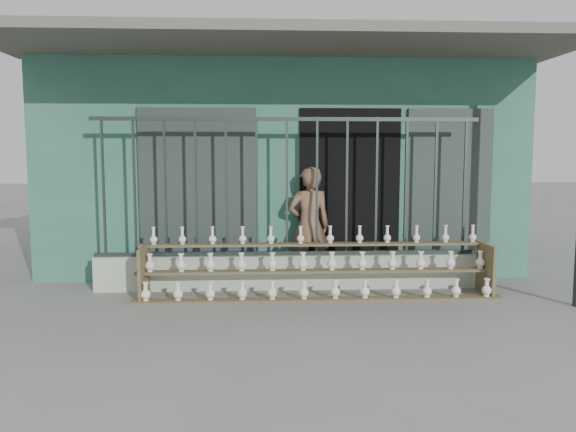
{
  "coord_description": "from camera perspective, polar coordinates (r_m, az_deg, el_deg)",
  "views": [
    {
      "loc": [
        -0.34,
        -5.97,
        1.76
      ],
      "look_at": [
        0.0,
        1.0,
        1.0
      ],
      "focal_mm": 35.0,
      "sensor_mm": 36.0,
      "label": 1
    }
  ],
  "objects": [
    {
      "name": "shelf_rack",
      "position": [
        7.04,
        3.0,
        -5.27
      ],
      "size": [
        4.5,
        0.68,
        0.85
      ],
      "color": "brown",
      "rests_on": "ground"
    },
    {
      "name": "workshop_building",
      "position": [
        10.21,
        -0.87,
        5.42
      ],
      "size": [
        7.4,
        6.6,
        3.21
      ],
      "color": "#316956",
      "rests_on": "ground"
    },
    {
      "name": "security_fence",
      "position": [
        7.29,
        -0.12,
        2.98
      ],
      "size": [
        5.0,
        0.04,
        1.8
      ],
      "color": "#283330",
      "rests_on": "parapet_wall"
    },
    {
      "name": "parapet_wall",
      "position": [
        7.44,
        -0.11,
        -5.69
      ],
      "size": [
        5.0,
        0.2,
        0.45
      ],
      "primitive_type": "cube",
      "color": "#AFBFA4",
      "rests_on": "ground"
    },
    {
      "name": "elderly_woman",
      "position": [
        7.62,
        2.16,
        -1.02
      ],
      "size": [
        0.64,
        0.48,
        1.6
      ],
      "primitive_type": "imported",
      "rotation": [
        0.0,
        0.0,
        3.31
      ],
      "color": "brown",
      "rests_on": "ground"
    },
    {
      "name": "ground",
      "position": [
        6.24,
        0.46,
        -10.18
      ],
      "size": [
        60.0,
        60.0,
        0.0
      ],
      "primitive_type": "plane",
      "color": "slate"
    }
  ]
}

